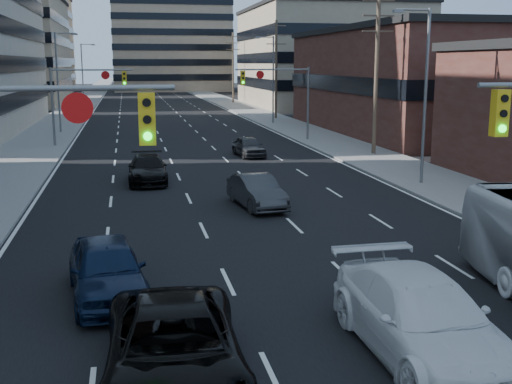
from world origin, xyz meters
name	(u,v)px	position (x,y,z in m)	size (l,w,h in m)	color
road_surface	(148,94)	(0.00, 130.00, 0.01)	(18.00, 300.00, 0.02)	black
sidewalk_left	(91,94)	(-11.50, 130.00, 0.07)	(5.00, 300.00, 0.15)	slate
sidewalk_right	(204,93)	(11.50, 130.00, 0.07)	(5.00, 300.00, 0.15)	slate
storefront_right_mid	(439,83)	(24.00, 50.00, 4.50)	(20.00, 30.00, 9.00)	#472119
office_right_far	(326,58)	(25.00, 88.00, 7.00)	(22.00, 28.00, 14.00)	gray
bg_block_left	(11,45)	(-28.00, 140.00, 10.00)	(24.00, 24.00, 20.00)	#ADA089
bg_block_right	(298,64)	(32.00, 130.00, 6.00)	(22.00, 22.00, 12.00)	gray
signal_far_left	(83,90)	(-7.68, 45.00, 4.30)	(6.09, 0.33, 6.00)	slate
signal_far_right	(281,88)	(7.68, 45.00, 4.30)	(6.09, 0.33, 6.00)	slate
utility_pole_block	(376,71)	(12.20, 36.00, 5.78)	(2.20, 0.28, 11.00)	#4C3D2D
utility_pole_midblock	(276,68)	(12.20, 66.00, 5.78)	(2.20, 0.28, 11.00)	#4C3D2D
utility_pole_distant	(233,66)	(12.20, 96.00, 5.78)	(2.20, 0.28, 11.00)	#4C3D2D
streetlight_left_mid	(59,77)	(-10.34, 55.00, 5.05)	(2.03, 0.22, 9.00)	slate
streetlight_left_far	(84,72)	(-10.34, 90.00, 5.05)	(2.03, 0.22, 9.00)	slate
streetlight_right_near	(423,88)	(10.34, 25.00, 5.05)	(2.03, 0.22, 9.00)	slate
streetlight_right_far	(272,75)	(10.34, 60.00, 5.05)	(2.03, 0.22, 9.00)	slate
black_pickup	(174,349)	(-3.78, 6.05, 0.81)	(2.68, 5.82, 1.62)	black
white_van	(421,317)	(1.59, 6.42, 0.88)	(2.47, 6.09, 1.77)	silver
sedan_blue	(107,269)	(-5.20, 11.34, 0.82)	(1.94, 4.83, 1.64)	black
sedan_grey_center	(257,192)	(1.00, 21.56, 0.72)	(1.52, 4.36, 1.44)	#2E2F31
sedan_black_far	(148,169)	(-3.54, 28.67, 0.72)	(2.03, 4.99, 1.45)	black
sedan_grey_right	(249,146)	(3.60, 37.23, 0.69)	(1.63, 4.04, 1.38)	#313133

